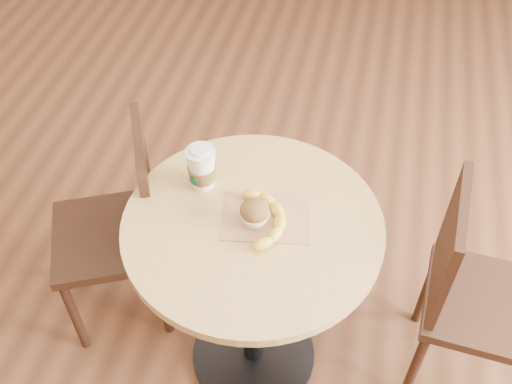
{
  "coord_description": "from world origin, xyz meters",
  "views": [
    {
      "loc": [
        0.21,
        -1.03,
        2.0
      ],
      "look_at": [
        -0.03,
        0.04,
        0.83
      ],
      "focal_mm": 42.0,
      "sensor_mm": 36.0,
      "label": 1
    }
  ],
  "objects_px": {
    "coffee_cup": "(202,169)",
    "banana": "(263,219)",
    "chair_right": "(469,291)",
    "muffin": "(255,213)",
    "cafe_table": "(253,267)",
    "chair_left": "(122,225)"
  },
  "relations": [
    {
      "from": "muffin",
      "to": "banana",
      "type": "xyz_separation_m",
      "value": [
        0.02,
        0.0,
        -0.02
      ]
    },
    {
      "from": "chair_left",
      "to": "muffin",
      "type": "height_order",
      "value": "muffin"
    },
    {
      "from": "coffee_cup",
      "to": "banana",
      "type": "height_order",
      "value": "coffee_cup"
    },
    {
      "from": "cafe_table",
      "to": "muffin",
      "type": "distance_m",
      "value": 0.25
    },
    {
      "from": "cafe_table",
      "to": "chair_right",
      "type": "bearing_deg",
      "value": 10.78
    },
    {
      "from": "chair_left",
      "to": "chair_right",
      "type": "xyz_separation_m",
      "value": [
        1.14,
        -0.01,
        -0.0
      ]
    },
    {
      "from": "cafe_table",
      "to": "coffee_cup",
      "type": "height_order",
      "value": "coffee_cup"
    },
    {
      "from": "muffin",
      "to": "banana",
      "type": "bearing_deg",
      "value": 1.41
    },
    {
      "from": "chair_left",
      "to": "banana",
      "type": "xyz_separation_m",
      "value": [
        0.51,
        -0.13,
        0.32
      ]
    },
    {
      "from": "muffin",
      "to": "banana",
      "type": "distance_m",
      "value": 0.03
    },
    {
      "from": "muffin",
      "to": "chair_right",
      "type": "bearing_deg",
      "value": 10.86
    },
    {
      "from": "coffee_cup",
      "to": "banana",
      "type": "relative_size",
      "value": 0.63
    },
    {
      "from": "chair_right",
      "to": "muffin",
      "type": "xyz_separation_m",
      "value": [
        -0.65,
        -0.12,
        0.34
      ]
    },
    {
      "from": "muffin",
      "to": "banana",
      "type": "height_order",
      "value": "muffin"
    },
    {
      "from": "chair_right",
      "to": "banana",
      "type": "height_order",
      "value": "chair_right"
    },
    {
      "from": "chair_right",
      "to": "muffin",
      "type": "relative_size",
      "value": 9.84
    },
    {
      "from": "coffee_cup",
      "to": "chair_left",
      "type": "bearing_deg",
      "value": -164.5
    },
    {
      "from": "chair_right",
      "to": "muffin",
      "type": "height_order",
      "value": "muffin"
    },
    {
      "from": "cafe_table",
      "to": "muffin",
      "type": "height_order",
      "value": "muffin"
    },
    {
      "from": "cafe_table",
      "to": "chair_right",
      "type": "height_order",
      "value": "chair_right"
    },
    {
      "from": "chair_left",
      "to": "banana",
      "type": "relative_size",
      "value": 3.67
    },
    {
      "from": "chair_right",
      "to": "muffin",
      "type": "distance_m",
      "value": 0.74
    }
  ]
}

